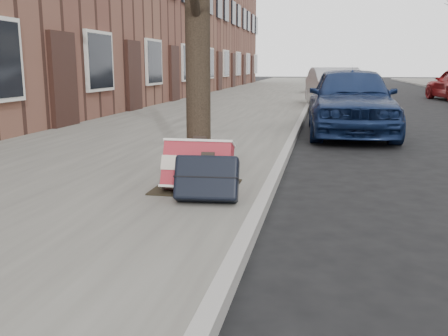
% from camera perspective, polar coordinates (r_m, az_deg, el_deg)
% --- Properties ---
extents(ground, '(120.00, 120.00, 0.00)m').
position_cam_1_polar(ground, '(4.15, 20.42, -8.94)').
color(ground, black).
rests_on(ground, ground).
extents(near_sidewalk, '(5.00, 70.00, 0.12)m').
position_cam_1_polar(near_sidewalk, '(19.13, 2.34, 7.63)').
color(near_sidewalk, slate).
rests_on(near_sidewalk, ground).
extents(house_near, '(6.80, 40.00, 7.00)m').
position_cam_1_polar(house_near, '(21.85, -13.30, 16.87)').
color(house_near, brown).
rests_on(house_near, ground).
extents(dirt_patch, '(0.85, 0.85, 0.02)m').
position_cam_1_polar(dirt_patch, '(5.36, -3.14, -2.15)').
color(dirt_patch, black).
rests_on(dirt_patch, near_sidewalk).
extents(suitcase_red, '(0.71, 0.39, 0.54)m').
position_cam_1_polar(suitcase_red, '(5.12, -3.04, 0.22)').
color(suitcase_red, maroon).
rests_on(suitcase_red, near_sidewalk).
extents(suitcase_navy, '(0.63, 0.40, 0.47)m').
position_cam_1_polar(suitcase_navy, '(4.73, -1.98, -1.16)').
color(suitcase_navy, black).
rests_on(suitcase_navy, near_sidewalk).
extents(car_near_front, '(1.84, 4.22, 1.42)m').
position_cam_1_polar(car_near_front, '(10.66, 14.23, 7.56)').
color(car_near_front, '#112047').
rests_on(car_near_front, ground).
extents(car_near_mid, '(2.09, 4.25, 1.34)m').
position_cam_1_polar(car_near_mid, '(16.40, 12.62, 8.82)').
color(car_near_mid, '#AFB1B7').
rests_on(car_near_mid, ground).
extents(car_near_back, '(2.94, 4.93, 1.28)m').
position_cam_1_polar(car_near_back, '(25.59, 12.49, 9.69)').
color(car_near_back, '#343337').
rests_on(car_near_back, ground).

